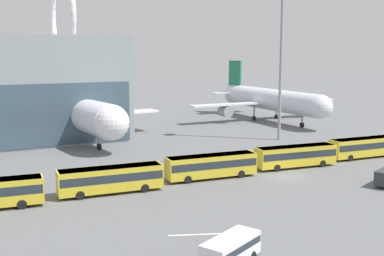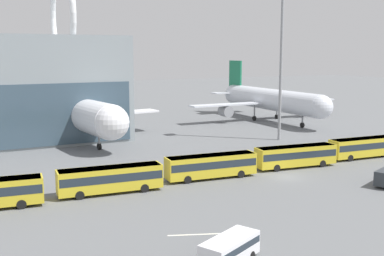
# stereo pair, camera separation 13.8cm
# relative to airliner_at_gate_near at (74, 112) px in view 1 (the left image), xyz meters

# --- Properties ---
(ground_plane) EXTENTS (440.00, 440.00, 0.00)m
(ground_plane) POSITION_rel_airliner_at_gate_near_xyz_m (17.97, -40.03, -5.27)
(ground_plane) COLOR slate
(airliner_at_gate_near) EXTENTS (35.93, 38.11, 15.27)m
(airliner_at_gate_near) POSITION_rel_airliner_at_gate_near_xyz_m (0.00, 0.00, 0.00)
(airliner_at_gate_near) COLOR white
(airliner_at_gate_near) RESTS_ON ground_plane
(airliner_at_gate_far) EXTENTS (40.34, 41.17, 14.08)m
(airliner_at_gate_far) POSITION_rel_airliner_at_gate_near_xyz_m (47.96, 4.81, -0.20)
(airliner_at_gate_far) COLOR silver
(airliner_at_gate_far) RESTS_ON ground_plane
(shuttle_bus_1) EXTENTS (12.25, 3.59, 3.11)m
(shuttle_bus_1) POSITION_rel_airliner_at_gate_near_xyz_m (-4.95, -36.57, -3.44)
(shuttle_bus_1) COLOR gold
(shuttle_bus_1) RESTS_ON ground_plane
(shuttle_bus_2) EXTENTS (12.26, 3.66, 3.11)m
(shuttle_bus_2) POSITION_rel_airliner_at_gate_near_xyz_m (8.69, -36.20, -3.44)
(shuttle_bus_2) COLOR gold
(shuttle_bus_2) RESTS_ON ground_plane
(shuttle_bus_3) EXTENTS (12.29, 3.91, 3.11)m
(shuttle_bus_3) POSITION_rel_airliner_at_gate_near_xyz_m (22.33, -36.52, -3.44)
(shuttle_bus_3) COLOR gold
(shuttle_bus_3) RESTS_ON ground_plane
(shuttle_bus_4) EXTENTS (12.24, 3.47, 3.11)m
(shuttle_bus_4) POSITION_rel_airliner_at_gate_near_xyz_m (35.97, -36.40, -3.44)
(shuttle_bus_4) COLOR gold
(shuttle_bus_4) RESTS_ON ground_plane
(service_van_crossing) EXTENTS (5.94, 4.31, 2.09)m
(service_van_crossing) POSITION_rel_airliner_at_gate_near_xyz_m (-2.69, -58.97, -4.03)
(service_van_crossing) COLOR silver
(service_van_crossing) RESTS_ON ground_plane
(floodlight_mast) EXTENTS (2.11, 2.11, 29.92)m
(floodlight_mast) POSITION_rel_airliner_at_gate_near_xyz_m (33.86, -17.80, 12.66)
(floodlight_mast) COLOR gray
(floodlight_mast) RESTS_ON ground_plane
(lane_stripe_2) EXTENTS (6.77, 2.87, 0.01)m
(lane_stripe_2) POSITION_rel_airliner_at_gate_near_xyz_m (-1.25, -52.87, -5.27)
(lane_stripe_2) COLOR silver
(lane_stripe_2) RESTS_ON ground_plane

